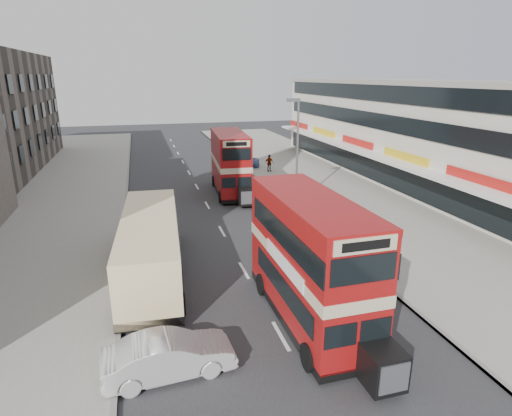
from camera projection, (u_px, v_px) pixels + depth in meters
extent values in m
plane|color=#28282B|center=(299.00, 369.00, 14.64)|extent=(160.00, 160.00, 0.00)
cube|color=#28282B|center=(207.00, 205.00, 33.03)|extent=(12.00, 90.00, 0.01)
cube|color=gray|center=(347.00, 194.00, 36.05)|extent=(12.00, 90.00, 0.15)
cube|color=gray|center=(39.00, 217.00, 29.97)|extent=(12.00, 90.00, 0.15)
cube|color=gray|center=(126.00, 211.00, 31.47)|extent=(0.20, 90.00, 0.16)
cube|color=gray|center=(281.00, 199.00, 34.56)|extent=(0.20, 90.00, 0.16)
cube|color=beige|center=(420.00, 135.00, 38.59)|extent=(8.00, 46.00, 9.00)
cube|color=black|center=(377.00, 169.00, 38.43)|extent=(0.10, 44.00, 2.40)
cube|color=gray|center=(426.00, 82.00, 37.21)|extent=(8.20, 46.20, 0.40)
cube|color=white|center=(370.00, 154.00, 37.80)|extent=(1.80, 44.00, 0.20)
cylinder|color=slate|center=(297.00, 155.00, 31.67)|extent=(0.16, 0.16, 8.00)
cube|color=slate|center=(294.00, 100.00, 30.37)|extent=(1.00, 0.20, 0.25)
cube|color=black|center=(307.00, 311.00, 17.56)|extent=(2.63, 8.03, 0.35)
cube|color=maroon|center=(308.00, 285.00, 17.20)|extent=(2.61, 8.03, 2.20)
cube|color=beige|center=(309.00, 257.00, 16.83)|extent=(2.65, 8.07, 0.45)
cube|color=maroon|center=(311.00, 229.00, 16.47)|extent=(2.61, 8.03, 2.10)
cube|color=maroon|center=(312.00, 201.00, 16.13)|extent=(2.63, 8.05, 0.25)
cube|color=black|center=(383.00, 367.00, 13.35)|extent=(1.22, 1.22, 1.30)
cube|color=black|center=(230.00, 189.00, 36.53)|extent=(3.07, 8.03, 0.34)
cube|color=maroon|center=(230.00, 175.00, 36.18)|extent=(3.05, 8.03, 2.16)
cube|color=beige|center=(230.00, 161.00, 35.81)|extent=(3.10, 8.07, 0.44)
cube|color=maroon|center=(230.00, 147.00, 35.46)|extent=(3.05, 8.03, 2.06)
cube|color=maroon|center=(229.00, 134.00, 35.12)|extent=(3.08, 8.05, 0.25)
cube|color=black|center=(246.00, 196.00, 32.25)|extent=(1.27, 1.27, 1.28)
cube|color=black|center=(152.00, 267.00, 21.40)|extent=(3.31, 10.81, 0.43)
cube|color=beige|center=(151.00, 245.00, 21.04)|extent=(3.28, 10.81, 2.78)
imported|color=silver|center=(169.00, 356.00, 14.17)|extent=(4.51, 1.88, 1.45)
imported|color=#A92D10|center=(285.00, 199.00, 32.16)|extent=(5.10, 2.18, 1.46)
imported|color=#B47812|center=(257.00, 184.00, 37.14)|extent=(4.44, 2.40, 1.18)
imported|color=#5472A8|center=(239.00, 163.00, 45.38)|extent=(4.60, 2.21, 1.51)
imported|color=gray|center=(345.00, 210.00, 28.53)|extent=(0.73, 0.73, 1.68)
imported|color=gray|center=(269.00, 163.00, 43.86)|extent=(1.04, 0.52, 1.72)
imported|color=gray|center=(248.00, 193.00, 34.71)|extent=(0.68, 1.77, 0.92)
imported|color=black|center=(248.00, 184.00, 34.47)|extent=(0.66, 0.45, 1.78)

